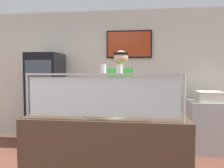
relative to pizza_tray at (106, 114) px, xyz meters
name	(u,v)px	position (x,y,z in m)	size (l,w,h in m)	color
shop_rear_unit	(123,76)	(0.01, 2.19, 0.39)	(6.23, 0.13, 2.70)	silver
serving_counter	(107,155)	(0.01, 0.03, -0.49)	(1.83, 0.71, 0.95)	#4C3828
sneeze_guard	(102,91)	(0.01, -0.26, 0.29)	(1.65, 0.06, 0.49)	#B2B5BC
pizza_tray	(106,114)	(0.00, 0.00, 0.00)	(0.47, 0.47, 0.04)	#9EA0A8
pizza_server	(106,113)	(0.01, -0.02, 0.02)	(0.07, 0.28, 0.01)	#ADAFB7
parmesan_shaker	(103,69)	(0.02, -0.26, 0.51)	(0.06, 0.06, 0.10)	white
pepper_flake_shaker	(120,69)	(0.19, -0.26, 0.51)	(0.06, 0.06, 0.09)	white
worker_figure	(121,102)	(0.11, 0.78, 0.04)	(0.41, 0.50, 1.76)	#23232D
drink_fridge	(46,99)	(-1.48, 1.74, -0.06)	(0.60, 0.67, 1.81)	black
prep_shelf	(209,127)	(1.62, 1.70, -0.51)	(0.70, 0.55, 0.92)	#B7BABF
pizza_box_stack	(209,96)	(1.61, 1.70, 0.04)	(0.45, 0.44, 0.18)	silver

